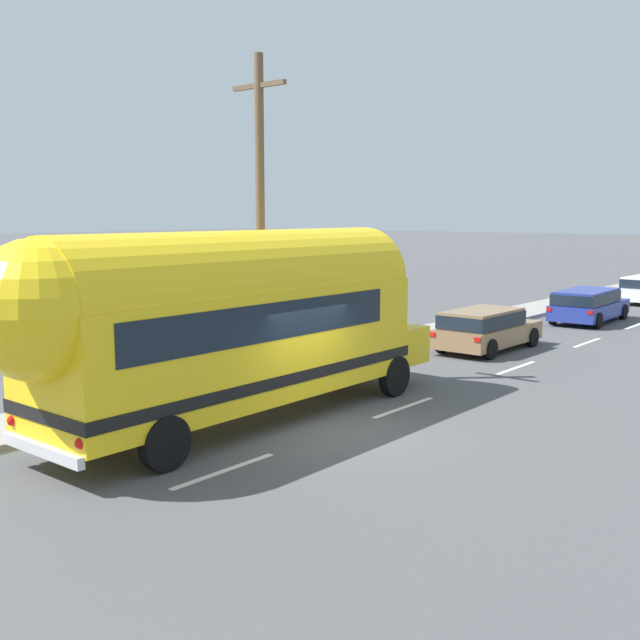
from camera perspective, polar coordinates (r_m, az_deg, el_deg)
name	(u,v)px	position (r m, az deg, el deg)	size (l,w,h in m)	color
ground_plane	(336,431)	(15.86, 1.21, -8.37)	(300.00, 300.00, 0.00)	#4C4C4F
lane_markings	(504,337)	(28.41, 13.63, -1.25)	(4.10, 80.00, 0.01)	silver
sidewalk_slab	(401,340)	(26.65, 6.10, -1.51)	(2.17, 90.00, 0.15)	gray
utility_pole	(260,215)	(20.01, -4.51, 7.85)	(1.80, 0.24, 8.50)	brown
painted_bus	(226,319)	(15.84, -7.06, 0.07)	(2.63, 11.69, 4.12)	yellow
car_lead	(485,327)	(25.38, 12.30, -0.52)	(1.96, 4.43, 1.37)	olive
car_second	(588,303)	(33.07, 19.48, 1.20)	(2.11, 4.84, 1.37)	navy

